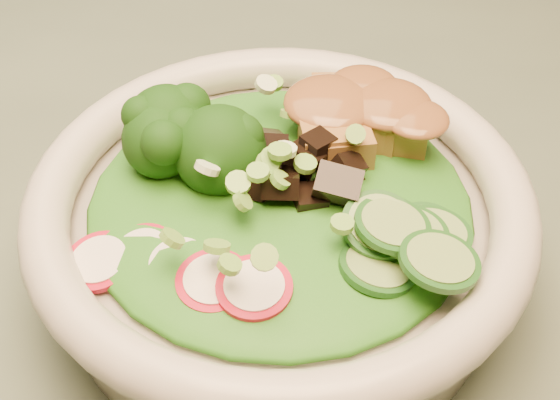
# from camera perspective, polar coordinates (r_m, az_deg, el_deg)

# --- Properties ---
(dining_table) EXTENTS (1.20, 0.80, 0.75)m
(dining_table) POSITION_cam_1_polar(r_m,az_deg,el_deg) (0.58, 0.71, -5.99)
(dining_table) COLOR black
(dining_table) RESTS_ON ground
(salad_bowl) EXTENTS (0.26, 0.26, 0.07)m
(salad_bowl) POSITION_cam_1_polar(r_m,az_deg,el_deg) (0.41, 0.00, -1.96)
(salad_bowl) COLOR beige
(salad_bowl) RESTS_ON dining_table
(lettuce_bed) EXTENTS (0.20, 0.20, 0.02)m
(lettuce_bed) POSITION_cam_1_polar(r_m,az_deg,el_deg) (0.40, 0.00, 0.10)
(lettuce_bed) COLOR #1A5712
(lettuce_bed) RESTS_ON salad_bowl
(broccoli_florets) EXTENTS (0.09, 0.08, 0.04)m
(broccoli_florets) POSITION_cam_1_polar(r_m,az_deg,el_deg) (0.42, -6.64, 5.09)
(broccoli_florets) COLOR black
(broccoli_florets) RESTS_ON salad_bowl
(radish_slices) EXTENTS (0.11, 0.05, 0.02)m
(radish_slices) POSITION_cam_1_polar(r_m,az_deg,el_deg) (0.36, -6.16, -5.11)
(radish_slices) COLOR #B20D27
(radish_slices) RESTS_ON salad_bowl
(cucumber_slices) EXTENTS (0.08, 0.08, 0.03)m
(cucumber_slices) POSITION_cam_1_polar(r_m,az_deg,el_deg) (0.36, 7.58, -3.04)
(cucumber_slices) COLOR #88AE60
(cucumber_slices) RESTS_ON salad_bowl
(mushroom_heap) EXTENTS (0.08, 0.08, 0.04)m
(mushroom_heap) POSITION_cam_1_polar(r_m,az_deg,el_deg) (0.39, 1.08, 2.42)
(mushroom_heap) COLOR black
(mushroom_heap) RESTS_ON salad_bowl
(tofu_cubes) EXTENTS (0.09, 0.07, 0.03)m
(tofu_cubes) POSITION_cam_1_polar(r_m,az_deg,el_deg) (0.43, 5.40, 5.49)
(tofu_cubes) COLOR olive
(tofu_cubes) RESTS_ON salad_bowl
(peanut_sauce) EXTENTS (0.07, 0.05, 0.02)m
(peanut_sauce) POSITION_cam_1_polar(r_m,az_deg,el_deg) (0.42, 5.51, 6.85)
(peanut_sauce) COLOR brown
(peanut_sauce) RESTS_ON tofu_cubes
(scallion_garnish) EXTENTS (0.19, 0.19, 0.02)m
(scallion_garnish) POSITION_cam_1_polar(r_m,az_deg,el_deg) (0.38, 0.00, 2.61)
(scallion_garnish) COLOR #71AF3E
(scallion_garnish) RESTS_ON salad_bowl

